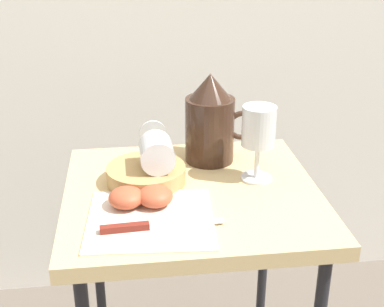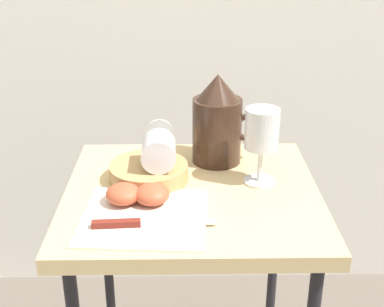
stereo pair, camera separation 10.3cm
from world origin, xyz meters
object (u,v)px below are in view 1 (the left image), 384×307
(pitcher, at_px, (210,126))
(knife, at_px, (144,227))
(basket_tray, at_px, (146,174))
(apple_half_right, at_px, (155,196))
(wine_glass_tipped_near, at_px, (156,151))
(wine_glass_upright, at_px, (259,131))
(apple_half_left, at_px, (126,198))
(table, at_px, (192,223))

(pitcher, distance_m, knife, 0.33)
(basket_tray, height_order, apple_half_right, apple_half_right)
(basket_tray, xyz_separation_m, wine_glass_tipped_near, (0.02, -0.00, 0.05))
(wine_glass_upright, xyz_separation_m, apple_half_right, (-0.21, -0.09, -0.09))
(wine_glass_tipped_near, distance_m, apple_half_left, 0.13)
(apple_half_right, xyz_separation_m, knife, (-0.02, -0.08, -0.01))
(basket_tray, bearing_deg, wine_glass_tipped_near, -11.20)
(pitcher, relative_size, wine_glass_tipped_near, 1.37)
(table, relative_size, apple_half_right, 10.36)
(table, xyz_separation_m, wine_glass_tipped_near, (-0.07, 0.04, 0.15))
(basket_tray, bearing_deg, apple_half_right, -83.33)
(table, relative_size, basket_tray, 4.26)
(wine_glass_upright, height_order, apple_half_right, wine_glass_upright)
(basket_tray, height_order, wine_glass_upright, wine_glass_upright)
(apple_half_left, xyz_separation_m, knife, (0.03, -0.08, -0.01))
(pitcher, bearing_deg, apple_half_left, -133.92)
(basket_tray, bearing_deg, knife, -93.90)
(pitcher, relative_size, apple_half_right, 2.98)
(apple_half_right, bearing_deg, basket_tray, 96.67)
(basket_tray, xyz_separation_m, wine_glass_upright, (0.23, -0.01, 0.09))
(basket_tray, xyz_separation_m, pitcher, (0.15, 0.09, 0.06))
(apple_half_right, bearing_deg, table, 36.90)
(wine_glass_upright, height_order, wine_glass_tipped_near, wine_glass_upright)
(basket_tray, relative_size, wine_glass_tipped_near, 1.12)
(apple_half_left, distance_m, knife, 0.09)
(wine_glass_upright, bearing_deg, wine_glass_tipped_near, 177.25)
(pitcher, relative_size, knife, 0.91)
(pitcher, height_order, apple_half_left, pitcher)
(basket_tray, distance_m, wine_glass_upright, 0.24)
(table, height_order, apple_half_left, apple_half_left)
(apple_half_left, bearing_deg, table, 23.10)
(wine_glass_upright, relative_size, apple_half_left, 2.39)
(table, xyz_separation_m, apple_half_right, (-0.08, -0.06, 0.10))
(basket_tray, distance_m, apple_half_right, 0.10)
(table, bearing_deg, pitcher, 67.47)
(basket_tray, distance_m, pitcher, 0.18)
(apple_half_left, height_order, apple_half_right, same)
(wine_glass_upright, xyz_separation_m, knife, (-0.24, -0.17, -0.10))
(apple_half_left, relative_size, knife, 0.30)
(wine_glass_upright, bearing_deg, apple_half_right, -157.31)
(apple_half_left, xyz_separation_m, apple_half_right, (0.05, -0.00, 0.00))
(table, distance_m, knife, 0.19)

